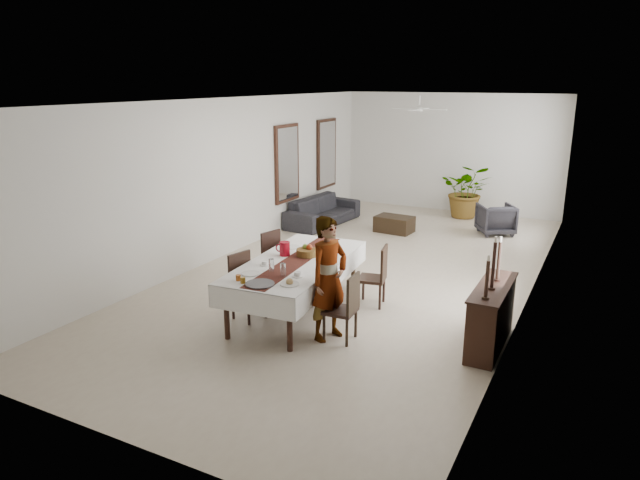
# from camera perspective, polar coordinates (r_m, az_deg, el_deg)

# --- Properties ---
(floor) EXTENTS (6.00, 12.00, 0.00)m
(floor) POSITION_cam_1_polar(r_m,az_deg,el_deg) (10.94, 4.33, -3.19)
(floor) COLOR #C2B39A
(floor) RESTS_ON ground
(ceiling) EXTENTS (6.00, 12.00, 0.02)m
(ceiling) POSITION_cam_1_polar(r_m,az_deg,el_deg) (10.35, 4.70, 13.81)
(ceiling) COLOR silver
(ceiling) RESTS_ON wall_back
(wall_back) EXTENTS (6.00, 0.02, 3.20)m
(wall_back) POSITION_cam_1_polar(r_m,az_deg,el_deg) (16.16, 12.95, 8.48)
(wall_back) COLOR silver
(wall_back) RESTS_ON floor
(wall_front) EXTENTS (6.00, 0.02, 3.20)m
(wall_front) POSITION_cam_1_polar(r_m,az_deg,el_deg) (5.69, -19.97, -5.25)
(wall_front) COLOR silver
(wall_front) RESTS_ON floor
(wall_left) EXTENTS (0.02, 12.00, 3.20)m
(wall_left) POSITION_cam_1_polar(r_m,az_deg,el_deg) (11.99, -8.88, 6.26)
(wall_left) COLOR silver
(wall_left) RESTS_ON floor
(wall_right) EXTENTS (0.02, 12.00, 3.20)m
(wall_right) POSITION_cam_1_polar(r_m,az_deg,el_deg) (9.78, 20.92, 3.25)
(wall_right) COLOR silver
(wall_right) RESTS_ON floor
(dining_table_top) EXTENTS (1.33, 2.76, 0.06)m
(dining_table_top) POSITION_cam_1_polar(r_m,az_deg,el_deg) (8.83, -2.39, -2.30)
(dining_table_top) COLOR black
(dining_table_top) RESTS_ON table_leg_fl
(table_leg_fl) EXTENTS (0.08, 0.08, 0.78)m
(table_leg_fl) POSITION_cam_1_polar(r_m,az_deg,el_deg) (8.15, -9.33, -7.23)
(table_leg_fl) COLOR black
(table_leg_fl) RESTS_ON floor
(table_leg_fr) EXTENTS (0.08, 0.08, 0.78)m
(table_leg_fr) POSITION_cam_1_polar(r_m,az_deg,el_deg) (7.71, -3.05, -8.42)
(table_leg_fr) COLOR black
(table_leg_fr) RESTS_ON floor
(table_leg_bl) EXTENTS (0.08, 0.08, 0.78)m
(table_leg_bl) POSITION_cam_1_polar(r_m,az_deg,el_deg) (10.25, -1.84, -2.16)
(table_leg_bl) COLOR black
(table_leg_bl) RESTS_ON floor
(table_leg_br) EXTENTS (0.08, 0.08, 0.78)m
(table_leg_br) POSITION_cam_1_polar(r_m,az_deg,el_deg) (9.90, 3.34, -2.83)
(table_leg_br) COLOR black
(table_leg_br) RESTS_ON floor
(tablecloth_top) EXTENTS (1.55, 2.98, 0.01)m
(tablecloth_top) POSITION_cam_1_polar(r_m,az_deg,el_deg) (8.82, -2.39, -2.10)
(tablecloth_top) COLOR silver
(tablecloth_top) RESTS_ON dining_table_top
(tablecloth_drape_left) EXTENTS (0.24, 2.87, 0.33)m
(tablecloth_drape_left) POSITION_cam_1_polar(r_m,az_deg,el_deg) (9.15, -6.09, -2.57)
(tablecloth_drape_left) COLOR white
(tablecloth_drape_left) RESTS_ON dining_table_top
(tablecloth_drape_right) EXTENTS (0.24, 2.87, 0.33)m
(tablecloth_drape_right) POSITION_cam_1_polar(r_m,az_deg,el_deg) (8.63, 1.56, -3.64)
(tablecloth_drape_right) COLOR white
(tablecloth_drape_right) RESTS_ON dining_table_top
(tablecloth_drape_near) EXTENTS (1.31, 0.12, 0.33)m
(tablecloth_drape_near) POSITION_cam_1_polar(r_m,az_deg,el_deg) (7.68, -6.93, -6.27)
(tablecloth_drape_near) COLOR white
(tablecloth_drape_near) RESTS_ON dining_table_top
(tablecloth_drape_far) EXTENTS (1.31, 0.12, 0.33)m
(tablecloth_drape_far) POSITION_cam_1_polar(r_m,az_deg,el_deg) (10.12, 1.06, -0.67)
(tablecloth_drape_far) COLOR white
(tablecloth_drape_far) RESTS_ON dining_table_top
(table_runner) EXTENTS (0.62, 2.81, 0.00)m
(table_runner) POSITION_cam_1_polar(r_m,az_deg,el_deg) (8.82, -2.39, -2.04)
(table_runner) COLOR #562118
(table_runner) RESTS_ON tablecloth_top
(red_pitcher) EXTENTS (0.18, 0.18, 0.22)m
(red_pitcher) POSITION_cam_1_polar(r_m,az_deg,el_deg) (9.04, -3.55, -0.87)
(red_pitcher) COLOR maroon
(red_pitcher) RESTS_ON tablecloth_top
(pitcher_handle) EXTENTS (0.14, 0.03, 0.13)m
(pitcher_handle) POSITION_cam_1_polar(r_m,az_deg,el_deg) (9.08, -4.09, -0.80)
(pitcher_handle) COLOR maroon
(pitcher_handle) RESTS_ON red_pitcher
(wine_glass_near) EXTENTS (0.08, 0.08, 0.19)m
(wine_glass_near) POSITION_cam_1_polar(r_m,az_deg,el_deg) (8.11, -3.71, -2.98)
(wine_glass_near) COLOR silver
(wine_glass_near) RESTS_ON tablecloth_top
(wine_glass_mid) EXTENTS (0.08, 0.08, 0.19)m
(wine_glass_mid) POSITION_cam_1_polar(r_m,az_deg,el_deg) (8.31, -4.89, -2.53)
(wine_glass_mid) COLOR white
(wine_glass_mid) RESTS_ON tablecloth_top
(teacup_right) EXTENTS (0.10, 0.10, 0.07)m
(teacup_right) POSITION_cam_1_polar(r_m,az_deg,el_deg) (8.10, -2.25, -3.45)
(teacup_right) COLOR silver
(teacup_right) RESTS_ON saucer_right
(saucer_right) EXTENTS (0.17, 0.17, 0.01)m
(saucer_right) POSITION_cam_1_polar(r_m,az_deg,el_deg) (8.10, -2.25, -3.63)
(saucer_right) COLOR white
(saucer_right) RESTS_ON tablecloth_top
(teacup_left) EXTENTS (0.10, 0.10, 0.07)m
(teacup_left) POSITION_cam_1_polar(r_m,az_deg,el_deg) (8.62, -5.51, -2.31)
(teacup_left) COLOR white
(teacup_left) RESTS_ON saucer_left
(saucer_left) EXTENTS (0.17, 0.17, 0.01)m
(saucer_left) POSITION_cam_1_polar(r_m,az_deg,el_deg) (8.63, -5.51, -2.48)
(saucer_left) COLOR white
(saucer_left) RESTS_ON tablecloth_top
(plate_near_right) EXTENTS (0.27, 0.27, 0.02)m
(plate_near_right) POSITION_cam_1_polar(r_m,az_deg,el_deg) (7.81, -3.06, -4.40)
(plate_near_right) COLOR silver
(plate_near_right) RESTS_ON tablecloth_top
(bread_near_right) EXTENTS (0.10, 0.10, 0.10)m
(bread_near_right) POSITION_cam_1_polar(r_m,az_deg,el_deg) (7.80, -3.07, -4.19)
(bread_near_right) COLOR tan
(bread_near_right) RESTS_ON plate_near_right
(plate_near_left) EXTENTS (0.27, 0.27, 0.02)m
(plate_near_left) POSITION_cam_1_polar(r_m,az_deg,el_deg) (8.26, -6.96, -3.36)
(plate_near_left) COLOR silver
(plate_near_left) RESTS_ON tablecloth_top
(plate_far_left) EXTENTS (0.27, 0.27, 0.02)m
(plate_far_left) POSITION_cam_1_polar(r_m,az_deg,el_deg) (9.49, -2.78, -0.70)
(plate_far_left) COLOR white
(plate_far_left) RESTS_ON tablecloth_top
(serving_tray) EXTENTS (0.40, 0.40, 0.02)m
(serving_tray) POSITION_cam_1_polar(r_m,az_deg,el_deg) (7.83, -6.03, -4.40)
(serving_tray) COLOR #3B3A3F
(serving_tray) RESTS_ON tablecloth_top
(jam_jar_a) EXTENTS (0.07, 0.07, 0.08)m
(jam_jar_a) POSITION_cam_1_polar(r_m,az_deg,el_deg) (7.90, -7.72, -4.01)
(jam_jar_a) COLOR brown
(jam_jar_a) RESTS_ON tablecloth_top
(jam_jar_b) EXTENTS (0.07, 0.07, 0.08)m
(jam_jar_b) POSITION_cam_1_polar(r_m,az_deg,el_deg) (8.01, -8.17, -3.75)
(jam_jar_b) COLOR #9C4C16
(jam_jar_b) RESTS_ON tablecloth_top
(fruit_basket) EXTENTS (0.33, 0.33, 0.11)m
(fruit_basket) POSITION_cam_1_polar(r_m,az_deg,el_deg) (9.02, -1.32, -1.26)
(fruit_basket) COLOR brown
(fruit_basket) RESTS_ON tablecloth_top
(fruit_red) EXTENTS (0.10, 0.10, 0.10)m
(fruit_red) POSITION_cam_1_polar(r_m,az_deg,el_deg) (9.00, -1.07, -0.74)
(fruit_red) COLOR maroon
(fruit_red) RESTS_ON fruit_basket
(fruit_green) EXTENTS (0.09, 0.09, 0.09)m
(fruit_green) POSITION_cam_1_polar(r_m,az_deg,el_deg) (9.04, -1.50, -0.66)
(fruit_green) COLOR olive
(fruit_green) RESTS_ON fruit_basket
(chair_right_near_seat) EXTENTS (0.44, 0.44, 0.05)m
(chair_right_near_seat) POSITION_cam_1_polar(r_m,az_deg,el_deg) (8.01, 2.03, -7.09)
(chair_right_near_seat) COLOR black
(chair_right_near_seat) RESTS_ON chair_right_near_leg_fl
(chair_right_near_leg_fl) EXTENTS (0.04, 0.04, 0.41)m
(chair_right_near_leg_fl) POSITION_cam_1_polar(r_m,az_deg,el_deg) (7.90, 2.70, -9.26)
(chair_right_near_leg_fl) COLOR black
(chair_right_near_leg_fl) RESTS_ON floor
(chair_right_near_leg_fr) EXTENTS (0.04, 0.04, 0.41)m
(chair_right_near_leg_fr) POSITION_cam_1_polar(r_m,az_deg,el_deg) (8.19, 3.59, -8.33)
(chair_right_near_leg_fr) COLOR black
(chair_right_near_leg_fr) RESTS_ON floor
(chair_right_near_leg_bl) EXTENTS (0.04, 0.04, 0.41)m
(chair_right_near_leg_bl) POSITION_cam_1_polar(r_m,az_deg,el_deg) (8.02, 0.41, -8.84)
(chair_right_near_leg_bl) COLOR black
(chair_right_near_leg_bl) RESTS_ON floor
(chair_right_near_leg_br) EXTENTS (0.04, 0.04, 0.41)m
(chair_right_near_leg_br) POSITION_cam_1_polar(r_m,az_deg,el_deg) (8.31, 1.37, -7.95)
(chair_right_near_leg_br) COLOR black
(chair_right_near_leg_br) RESTS_ON floor
(chair_right_near_back) EXTENTS (0.06, 0.42, 0.53)m
(chair_right_near_back) POSITION_cam_1_polar(r_m,az_deg,el_deg) (7.84, 3.34, -5.39)
(chair_right_near_back) COLOR black
(chair_right_near_back) RESTS_ON chair_right_near_seat
(chair_right_far_seat) EXTENTS (0.49, 0.49, 0.05)m
(chair_right_far_seat) POSITION_cam_1_polar(r_m,az_deg,el_deg) (9.26, 5.20, -3.89)
(chair_right_far_seat) COLOR black
(chair_right_far_seat) RESTS_ON chair_right_far_leg_fl
(chair_right_far_leg_fl) EXTENTS (0.05, 0.05, 0.42)m
(chair_right_far_leg_fl) POSITION_cam_1_polar(r_m,az_deg,el_deg) (9.15, 6.01, -5.71)
(chair_right_far_leg_fl) COLOR black
(chair_right_far_leg_fl) RESTS_ON floor
(chair_right_far_leg_fr) EXTENTS (0.05, 0.05, 0.42)m
(chair_right_far_leg_fr) POSITION_cam_1_polar(r_m,az_deg,el_deg) (9.47, 6.40, -4.97)
(chair_right_far_leg_fr) COLOR black
(chair_right_far_leg_fr) RESTS_ON floor
(chair_right_far_leg_bl) EXTENTS (0.05, 0.05, 0.42)m
(chair_right_far_leg_bl) POSITION_cam_1_polar(r_m,az_deg,el_deg) (9.21, 3.89, -5.51)
(chair_right_far_leg_bl) COLOR black
(chair_right_far_leg_bl) RESTS_ON floor
(chair_right_far_leg_br) EXTENTS (0.05, 0.05, 0.42)m
(chair_right_far_leg_br) POSITION_cam_1_polar(r_m,az_deg,el_deg) (9.53, 4.35, -4.78)
(chair_right_far_leg_br) COLOR black
(chair_right_far_leg_br) RESTS_ON floor
(chair_right_far_back) EXTENTS (0.12, 0.42, 0.54)m
(chair_right_far_back) POSITION_cam_1_polar(r_m,az_deg,el_deg) (9.13, 6.42, -2.31)
(chair_right_far_back) COLOR black
(chair_right_far_back) RESTS_ON chair_right_far_seat
(chair_left_near_seat) EXTENTS (0.52, 0.52, 0.05)m
(chair_left_near_seat) POSITION_cam_1_polar(r_m,az_deg,el_deg) (8.76, -7.12, -5.05)
(chair_left_near_seat) COLOR black
(chair_left_near_seat) RESTS_ON chair_left_near_leg_fl
(chair_left_near_leg_fl) EXTENTS (0.05, 0.05, 0.43)m
(chair_left_near_leg_fl) POSITION_cam_1_polar(r_m,az_deg,el_deg) (9.08, -7.00, -5.90)
(chair_left_near_leg_fl) COLOR black
(chair_left_near_leg_fl) RESTS_ON floor
(chair_left_near_leg_fr) EXTENTS (0.05, 0.05, 0.43)m
(chair_left_near_leg_fr) POSITION_cam_1_polar(r_m,az_deg,el_deg) (8.86, -8.69, -6.51)
(chair_left_near_leg_fr) COLOR black
(chair_left_near_leg_fr) RESTS_ON floor
(chair_left_near_leg_bl) EXTENTS (0.05, 0.05, 0.43)m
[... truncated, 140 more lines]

